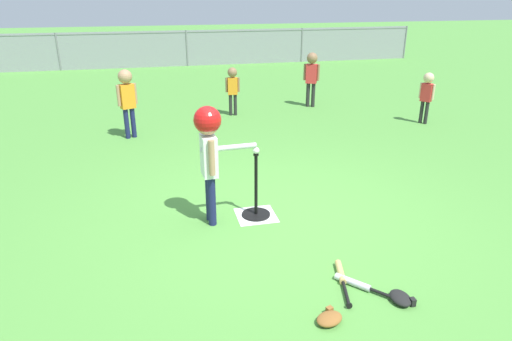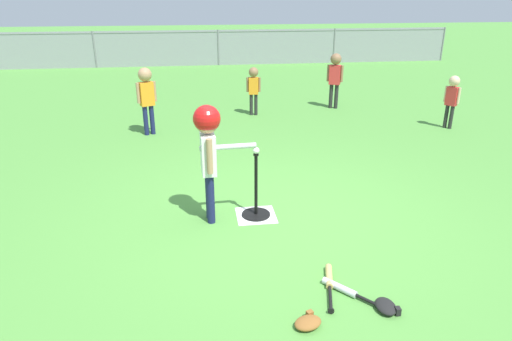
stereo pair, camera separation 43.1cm
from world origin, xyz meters
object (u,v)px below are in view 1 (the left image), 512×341
fielder_deep_right (127,95)px  fielder_near_right (312,72)px  fielder_deep_center (427,91)px  baseball_on_tee (256,150)px  batter_child (209,142)px  batting_tee (256,206)px  spare_bat_wood (342,276)px  glove_by_plate (401,298)px  glove_near_bats (329,318)px  fielder_near_left (233,85)px  spare_bat_silver (360,285)px

fielder_deep_right → fielder_near_right: fielder_deep_right is taller
fielder_deep_center → fielder_near_right: 2.41m
baseball_on_tee → batter_child: bearing=-176.6°
batting_tee → fielder_near_right: bearing=63.9°
spare_bat_wood → glove_by_plate: bearing=-48.8°
spare_bat_wood → glove_near_bats: (-0.31, -0.50, 0.01)m
batter_child → fielder_near_right: 5.54m
fielder_near_left → glove_near_bats: (-0.40, -6.25, -0.58)m
fielder_near_left → glove_by_plate: size_ratio=4.33×
batting_tee → glove_by_plate: bearing=-65.2°
glove_near_bats → baseball_on_tee: bearing=94.5°
fielder_deep_right → spare_bat_wood: (1.90, -4.67, -0.72)m
batting_tee → spare_bat_silver: (0.56, -1.51, -0.09)m
fielder_near_right → baseball_on_tee: bearing=-116.1°
fielder_near_left → spare_bat_silver: 5.94m
spare_bat_wood → fielder_near_right: bearing=73.0°
fielder_deep_right → spare_bat_wood: size_ratio=1.88×
fielder_near_left → fielder_near_right: bearing=10.6°
fielder_deep_right → spare_bat_silver: (2.00, -4.83, -0.72)m
batter_child → fielder_deep_center: bearing=33.9°
fielder_deep_right → fielder_near_right: size_ratio=1.01×
batting_tee → fielder_deep_center: fielder_deep_center is taller
batter_child → fielder_near_right: bearing=59.3°
fielder_near_right → glove_near_bats: (-2.18, -6.58, -0.71)m
batter_child → fielder_near_left: size_ratio=1.35×
fielder_near_right → glove_by_plate: size_ratio=5.21×
fielder_deep_center → fielder_near_right: bearing=133.3°
fielder_deep_center → glove_by_plate: bearing=-123.8°
batter_child → glove_near_bats: (0.65, -1.82, -0.89)m
spare_bat_wood → glove_near_bats: bearing=-122.2°
baseball_on_tee → fielder_near_left: fielder_near_left is taller
fielder_near_left → fielder_deep_right: 2.27m
batting_tee → fielder_near_right: size_ratio=0.64×
fielder_deep_right → glove_by_plate: size_ratio=5.26×
baseball_on_tee → spare_bat_wood: 1.62m
batting_tee → spare_bat_wood: size_ratio=1.20×
glove_by_plate → glove_near_bats: bearing=-171.7°
fielder_deep_right → spare_bat_silver: size_ratio=2.22×
glove_near_bats → fielder_deep_right: bearing=107.1°
spare_bat_wood → glove_by_plate: glove_by_plate is taller
glove_by_plate → glove_near_bats: 0.67m
batting_tee → fielder_deep_center: bearing=36.9°
fielder_near_right → spare_bat_wood: bearing=-107.0°
fielder_deep_center → fielder_near_right: size_ratio=0.83×
fielder_deep_center → fielder_near_right: (-1.65, 1.75, 0.12)m
batting_tee → batter_child: bearing=-176.6°
batting_tee → glove_near_bats: bearing=-85.5°
fielder_near_right → glove_by_plate: bearing=-103.1°
spare_bat_silver → spare_bat_wood: 0.19m
glove_near_bats → batter_child: bearing=109.7°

